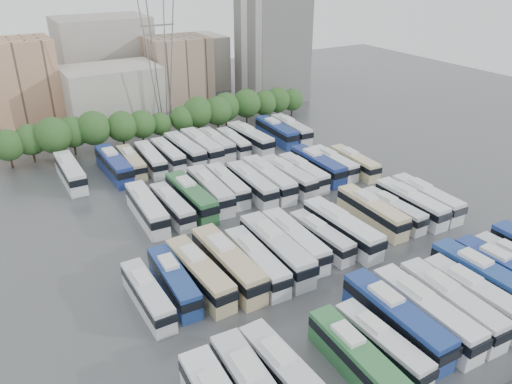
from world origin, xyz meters
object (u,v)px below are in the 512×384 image
bus_r0_s9 (475,295)px  bus_r1_s0 (148,295)px  bus_r0_s11 (505,272)px  bus_r0_s2 (287,376)px  bus_r0_s5 (381,344)px  bus_r1_s5 (276,249)px  electricity_pylon (158,38)px  bus_r2_s3 (172,206)px  bus_r0_s8 (451,303)px  bus_r1_s10 (372,211)px  bus_r1_s3 (228,263)px  bus_r1_s12 (411,203)px  bus_r3_s10 (250,138)px  bus_r1_s8 (342,228)px  bus_r2_s13 (354,162)px  bus_r1_s4 (256,261)px  bus_r3_s2 (114,165)px  bus_r2_s9 (288,176)px  bus_r3_s0 (70,172)px  bus_r2_s4 (191,197)px  bus_r3_s8 (216,143)px  bus_r1_s6 (294,240)px  bus_r1_s1 (174,281)px  bus_r2_s8 (268,179)px  bus_r0_s6 (396,318)px  bus_r3_s5 (168,154)px  bus_r3_s3 (131,162)px  bus_r2_s11 (317,165)px  bus_r0_s7 (425,312)px  apartment_tower (272,47)px  bus_r0_s4 (357,358)px  bus_r3_s9 (233,142)px  bus_r0_s10 (485,279)px  bus_r2_s7 (252,184)px  bus_r1_s7 (321,236)px  bus_r3_s4 (151,159)px  bus_r2_s2 (147,208)px  bus_r1_s2 (199,273)px  bus_r2_s6 (227,185)px  bus_r2_s5 (210,190)px  bus_r3_s12 (276,131)px

bus_r0_s9 → bus_r1_s0: size_ratio=1.13×
bus_r0_s11 → bus_r0_s2: bearing=178.3°
bus_r0_s5 → bus_r1_s5: size_ratio=0.80×
electricity_pylon → bus_r2_s3: size_ratio=2.94×
bus_r0_s8 → bus_r1_s10: size_ratio=1.03×
bus_r0_s8 → bus_r1_s3: (-16.58, 17.70, 0.13)m
bus_r1_s0 → bus_r1_s12: bearing=0.8°
bus_r3_s10 → bus_r1_s10: bearing=-92.6°
bus_r1_s8 → bus_r2_s13: bearing=44.0°
bus_r1_s4 → bus_r0_s5: bearing=-77.4°
bus_r0_s11 → bus_r3_s2: size_ratio=0.95×
bus_r2_s9 → bus_r3_s0: bus_r3_s0 is taller
bus_r2_s3 → bus_r2_s4: size_ratio=0.87×
bus_r0_s2 → bus_r1_s12: 37.77m
bus_r3_s8 → bus_r1_s6: bearing=-100.5°
bus_r1_s1 → bus_r2_s8: bearing=39.3°
bus_r0_s6 → bus_r3_s5: size_ratio=1.16×
bus_r1_s4 → bus_r1_s5: size_ratio=0.89×
bus_r1_s0 → bus_r0_s6: bearing=-40.3°
bus_r0_s9 → bus_r1_s5: 22.34m
bus_r0_s5 → bus_r3_s3: bearing=94.9°
bus_r2_s11 → bus_r3_s8: size_ratio=1.09×
bus_r0_s6 → bus_r1_s12: bearing=41.9°
bus_r0_s7 → bus_r1_s10: bus_r0_s7 is taller
bus_r1_s4 → bus_r2_s4: bearing=91.7°
bus_r1_s8 → bus_r2_s8: bus_r2_s8 is taller
bus_r3_s10 → bus_r0_s5: bearing=-109.8°
bus_r1_s3 → bus_r2_s13: size_ratio=1.20×
apartment_tower → electricity_pylon: (-32.00, -8.00, 5.66)m
bus_r3_s8 → bus_r1_s5: bearing=-105.0°
bus_r0_s8 → bus_r1_s4: 21.42m
bus_r3_s10 → bus_r0_s7: bearing=-103.3°
bus_r2_s4 → bus_r3_s10: size_ratio=1.00×
bus_r3_s5 → bus_r0_s4: bearing=-93.9°
bus_r2_s11 → bus_r1_s5: bearing=-136.4°
bus_r0_s11 → bus_r3_s9: bus_r0_s11 is taller
bus_r3_s0 → bus_r3_s2: bus_r3_s2 is taller
bus_r2_s9 → bus_r3_s10: (3.45, 18.48, 0.07)m
bus_r0_s10 → bus_r2_s7: bus_r0_s10 is taller
bus_r0_s8 → bus_r1_s7: bus_r0_s8 is taller
bus_r0_s4 → bus_r3_s4: 54.44m
electricity_pylon → bus_r2_s2: bearing=-114.1°
bus_r3_s0 → bus_r0_s6: bearing=-69.5°
bus_r1_s2 → bus_r2_s6: size_ratio=1.07×
bus_r0_s2 → bus_r1_s0: bus_r0_s2 is taller
bus_r0_s5 → bus_r1_s5: 18.21m
bus_r0_s5 → bus_r2_s3: (-6.64, 35.63, 0.09)m
bus_r1_s6 → bus_r2_s5: bearing=101.3°
apartment_tower → bus_r2_s6: (-35.63, -44.68, -11.18)m
bus_r3_s12 → bus_r3_s2: bearing=-176.5°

